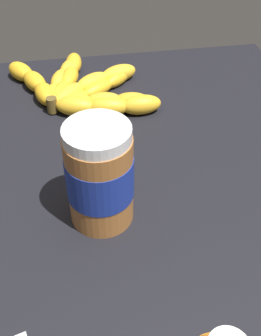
% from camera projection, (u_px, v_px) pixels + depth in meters
% --- Properties ---
extents(ground_plane, '(0.95, 0.74, 0.03)m').
position_uv_depth(ground_plane, '(146.00, 205.00, 0.63)').
color(ground_plane, black).
extents(banana_bunch, '(0.25, 0.30, 0.04)m').
position_uv_depth(banana_bunch, '(80.00, 88.00, 0.82)').
color(banana_bunch, gold).
rests_on(banana_bunch, ground_plane).
extents(peanut_butter_jar, '(0.09, 0.09, 0.15)m').
position_uv_depth(peanut_butter_jar, '(100.00, 176.00, 0.54)').
color(peanut_butter_jar, '#9E602D').
rests_on(peanut_butter_jar, ground_plane).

